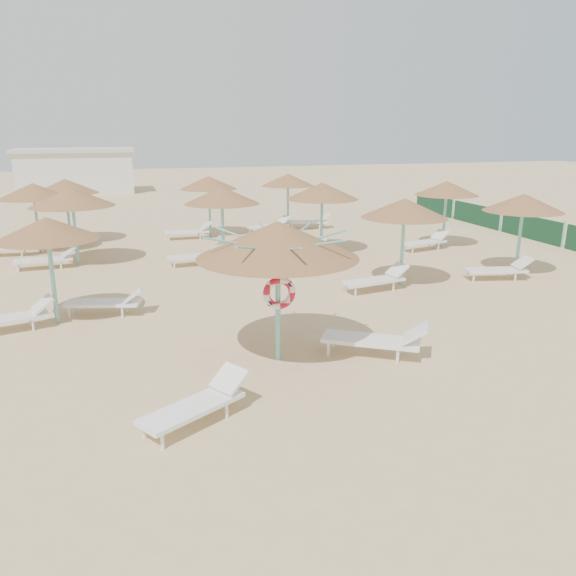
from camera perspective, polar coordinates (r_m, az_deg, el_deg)
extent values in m
plane|color=tan|center=(11.64, 0.48, -7.83)|extent=(120.00, 120.00, 0.00)
cylinder|color=#6DBEBA|center=(11.50, -1.03, -1.60)|extent=(0.11, 0.11, 2.45)
cone|color=#97683C|center=(11.17, -1.06, 4.95)|extent=(3.27, 3.27, 0.74)
cylinder|color=#6DBEBA|center=(11.22, -1.05, 3.65)|extent=(0.20, 0.20, 0.12)
cylinder|color=#6DBEBA|center=(11.40, 2.59, 4.93)|extent=(1.48, 0.04, 0.37)
cylinder|color=#6DBEBA|center=(11.83, 0.73, 5.35)|extent=(1.08, 1.08, 0.37)
cylinder|color=#6DBEBA|center=(11.89, -2.05, 5.40)|extent=(0.04, 1.48, 0.37)
cylinder|color=#6DBEBA|center=(11.56, -4.33, 5.06)|extent=(1.08, 1.08, 0.37)
cylinder|color=#6DBEBA|center=(11.00, -4.85, 4.49)|extent=(1.48, 0.04, 0.37)
cylinder|color=#6DBEBA|center=(10.54, -3.06, 4.02)|extent=(1.08, 1.08, 0.37)
cylinder|color=#6DBEBA|center=(10.47, 0.06, 3.96)|extent=(0.04, 1.48, 0.37)
cylinder|color=#6DBEBA|center=(10.84, 2.42, 4.36)|extent=(1.08, 1.08, 0.37)
torus|color=red|center=(11.33, -0.90, -0.51)|extent=(0.69, 0.15, 0.69)
cylinder|color=white|center=(8.98, -12.65, -15.00)|extent=(0.06, 0.06, 0.27)
cylinder|color=white|center=(9.33, -14.44, -13.86)|extent=(0.06, 0.06, 0.27)
cylinder|color=white|center=(9.67, -6.25, -12.28)|extent=(0.06, 0.06, 0.27)
cylinder|color=white|center=(10.00, -8.14, -11.36)|extent=(0.06, 0.06, 0.27)
cube|color=white|center=(9.46, -9.72, -11.92)|extent=(1.88, 1.46, 0.08)
cube|color=white|center=(9.82, -6.01, -9.16)|extent=(0.70, 0.74, 0.35)
cylinder|color=white|center=(12.06, 4.12, -6.22)|extent=(0.06, 0.06, 0.30)
cylinder|color=white|center=(12.55, 4.62, -5.32)|extent=(0.06, 0.06, 0.30)
cylinder|color=white|center=(11.88, 11.07, -6.84)|extent=(0.06, 0.06, 0.30)
cylinder|color=white|center=(12.39, 11.29, -5.90)|extent=(0.06, 0.06, 0.30)
cube|color=white|center=(12.11, 8.42, -5.27)|extent=(2.09, 1.67, 0.09)
cube|color=white|center=(11.96, 12.85, -4.47)|extent=(0.79, 0.83, 0.39)
cylinder|color=#6DBEBA|center=(14.93, -22.79, 0.95)|extent=(0.11, 0.11, 2.30)
cone|color=#97683C|center=(14.69, -23.31, 5.59)|extent=(2.43, 2.43, 0.55)
cylinder|color=#6DBEBA|center=(14.73, -23.21, 4.71)|extent=(0.20, 0.20, 0.12)
cylinder|color=white|center=(14.80, -24.48, -3.47)|extent=(0.06, 0.06, 0.28)
cylinder|color=white|center=(15.27, -24.76, -2.92)|extent=(0.06, 0.06, 0.28)
cube|color=white|center=(14.94, -26.78, -2.85)|extent=(2.00, 1.10, 0.08)
cube|color=white|center=(14.95, -23.68, -1.49)|extent=(0.63, 0.71, 0.36)
cylinder|color=white|center=(15.43, -21.34, -2.35)|extent=(0.06, 0.06, 0.28)
cylinder|color=white|center=(15.88, -20.75, -1.79)|extent=(0.06, 0.06, 0.28)
cylinder|color=white|center=(15.03, -16.49, -2.38)|extent=(0.06, 0.06, 0.28)
cylinder|color=white|center=(15.48, -16.03, -1.80)|extent=(0.06, 0.06, 0.28)
cube|color=white|center=(15.35, -18.29, -1.44)|extent=(2.00, 1.10, 0.08)
cube|color=white|center=(15.06, -15.27, -0.56)|extent=(0.63, 0.71, 0.36)
cylinder|color=#6DBEBA|center=(21.24, -20.79, 5.31)|extent=(0.11, 0.11, 2.30)
cone|color=#97683C|center=(21.07, -21.12, 8.64)|extent=(2.90, 2.90, 0.65)
cylinder|color=#6DBEBA|center=(21.10, -21.06, 7.97)|extent=(0.20, 0.20, 0.12)
cylinder|color=white|center=(20.96, -25.74, 1.80)|extent=(0.06, 0.06, 0.28)
cylinder|color=white|center=(21.45, -25.66, 2.10)|extent=(0.06, 0.06, 0.28)
cylinder|color=white|center=(20.89, -22.07, 2.17)|extent=(0.06, 0.06, 0.28)
cylinder|color=white|center=(21.37, -22.06, 2.46)|extent=(0.06, 0.06, 0.28)
cube|color=white|center=(21.11, -23.60, 2.64)|extent=(1.94, 0.76, 0.08)
cube|color=white|center=(21.04, -21.37, 3.51)|extent=(0.53, 0.64, 0.36)
cylinder|color=#6DBEBA|center=(25.38, -21.42, 6.83)|extent=(0.11, 0.11, 2.30)
cone|color=#97683C|center=(25.23, -21.70, 9.60)|extent=(2.65, 2.65, 0.60)
cylinder|color=#6DBEBA|center=(25.26, -21.65, 9.06)|extent=(0.20, 0.20, 0.12)
cylinder|color=white|center=(25.07, -25.57, 3.91)|extent=(0.06, 0.06, 0.28)
cylinder|color=white|center=(25.56, -25.50, 4.13)|extent=(0.06, 0.06, 0.28)
cylinder|color=white|center=(24.99, -22.49, 4.23)|extent=(0.06, 0.06, 0.28)
cylinder|color=white|center=(25.48, -22.48, 4.44)|extent=(0.06, 0.06, 0.28)
cube|color=white|center=(25.23, -23.78, 4.61)|extent=(1.94, 0.76, 0.08)
cube|color=white|center=(25.16, -21.91, 5.34)|extent=(0.53, 0.63, 0.36)
cylinder|color=#6DBEBA|center=(20.54, -6.63, 5.91)|extent=(0.11, 0.11, 2.30)
cone|color=#97683C|center=(20.36, -6.74, 9.34)|extent=(2.69, 2.69, 0.61)
cylinder|color=#6DBEBA|center=(20.39, -6.72, 8.67)|extent=(0.20, 0.20, 0.12)
cylinder|color=white|center=(19.79, -11.48, 2.32)|extent=(0.06, 0.06, 0.28)
cylinder|color=white|center=(20.26, -11.77, 2.62)|extent=(0.06, 0.06, 0.28)
cylinder|color=white|center=(20.09, -7.71, 2.70)|extent=(0.06, 0.06, 0.28)
cylinder|color=white|center=(20.56, -8.09, 2.99)|extent=(0.06, 0.06, 0.28)
cube|color=white|center=(20.15, -9.43, 3.19)|extent=(1.96, 0.83, 0.08)
cube|color=white|center=(20.31, -7.13, 4.08)|extent=(0.55, 0.65, 0.36)
cylinder|color=#6DBEBA|center=(25.47, -7.97, 7.80)|extent=(0.11, 0.11, 2.30)
cone|color=#97683C|center=(25.33, -8.08, 10.56)|extent=(2.51, 2.51, 0.57)
cylinder|color=#6DBEBA|center=(25.35, -8.06, 10.03)|extent=(0.20, 0.20, 0.12)
cylinder|color=white|center=(24.79, -12.01, 5.01)|extent=(0.06, 0.06, 0.28)
cylinder|color=white|center=(25.28, -12.09, 5.21)|extent=(0.06, 0.06, 0.28)
cylinder|color=white|center=(24.91, -8.90, 5.22)|extent=(0.06, 0.06, 0.28)
cylinder|color=white|center=(25.40, -9.05, 5.42)|extent=(0.06, 0.06, 0.28)
cube|color=white|center=(25.06, -10.24, 5.64)|extent=(1.91, 0.65, 0.08)
cube|color=white|center=(25.12, -8.33, 6.31)|extent=(0.49, 0.61, 0.36)
cylinder|color=#6DBEBA|center=(17.51, 11.53, 3.95)|extent=(0.11, 0.11, 2.30)
cone|color=#97683C|center=(17.31, 11.75, 7.96)|extent=(2.60, 2.60, 0.58)
cylinder|color=#6DBEBA|center=(17.34, 11.71, 7.18)|extent=(0.20, 0.20, 0.12)
cylinder|color=white|center=(16.28, 6.88, -0.41)|extent=(0.06, 0.06, 0.28)
cylinder|color=white|center=(16.68, 5.94, 0.02)|extent=(0.06, 0.06, 0.28)
cylinder|color=white|center=(17.04, 10.68, 0.17)|extent=(0.06, 0.06, 0.28)
cylinder|color=white|center=(17.43, 9.69, 0.57)|extent=(0.06, 0.06, 0.28)
cube|color=white|center=(16.87, 8.71, 0.73)|extent=(1.98, 0.94, 0.08)
cube|color=white|center=(17.30, 11.04, 1.83)|extent=(0.58, 0.67, 0.36)
cylinder|color=#6DBEBA|center=(21.82, 3.44, 6.57)|extent=(0.11, 0.11, 2.30)
cone|color=#97683C|center=(21.65, 3.49, 9.82)|extent=(2.79, 2.79, 0.63)
cylinder|color=#6DBEBA|center=(21.68, 3.48, 9.18)|extent=(0.20, 0.20, 0.12)
cylinder|color=white|center=(21.03, -1.19, 3.44)|extent=(0.06, 0.06, 0.28)
cylinder|color=white|center=(21.52, -1.18, 3.73)|extent=(0.06, 0.06, 0.28)
cylinder|color=white|center=(21.06, 2.49, 3.45)|extent=(0.06, 0.06, 0.28)
cylinder|color=white|center=(21.55, 2.42, 3.73)|extent=(0.06, 0.06, 0.28)
cube|color=white|center=(21.25, 0.98, 4.07)|extent=(2.00, 1.12, 0.08)
cube|color=white|center=(21.24, 3.28, 4.70)|extent=(0.63, 0.71, 0.36)
cylinder|color=#6DBEBA|center=(26.62, 0.00, 8.30)|extent=(0.11, 0.11, 2.30)
cone|color=#97683C|center=(26.48, 0.00, 10.94)|extent=(2.47, 2.47, 0.56)
cylinder|color=#6DBEBA|center=(26.50, 0.00, 10.44)|extent=(0.20, 0.20, 0.12)
cylinder|color=white|center=(25.51, -3.38, 5.64)|extent=(0.06, 0.06, 0.28)
cylinder|color=white|center=(25.95, -3.90, 5.80)|extent=(0.06, 0.06, 0.28)
cylinder|color=white|center=(26.15, -0.75, 5.92)|extent=(0.06, 0.06, 0.28)
cylinder|color=white|center=(26.58, -1.29, 6.08)|extent=(0.06, 0.06, 0.28)
cube|color=white|center=(26.07, -2.08, 6.28)|extent=(1.99, 1.06, 0.08)
cube|color=white|center=(26.44, -0.46, 6.95)|extent=(0.62, 0.70, 0.36)
cylinder|color=white|center=(27.08, 0.38, 6.27)|extent=(0.06, 0.06, 0.28)
cylinder|color=white|center=(27.58, 0.32, 6.44)|extent=(0.06, 0.06, 0.28)
cylinder|color=white|center=(27.19, 3.24, 6.28)|extent=(0.06, 0.06, 0.28)
cylinder|color=white|center=(27.68, 3.13, 6.45)|extent=(0.06, 0.06, 0.28)
cube|color=white|center=(27.35, 2.04, 6.74)|extent=(1.99, 1.06, 0.08)
cube|color=white|center=(27.40, 3.83, 7.23)|extent=(0.62, 0.70, 0.36)
cylinder|color=#6DBEBA|center=(19.94, 22.44, 4.50)|extent=(0.11, 0.11, 2.30)
cone|color=#97683C|center=(19.76, 22.82, 8.01)|extent=(2.53, 2.53, 0.57)
cylinder|color=#6DBEBA|center=(19.78, 22.74, 7.33)|extent=(0.20, 0.20, 0.12)
cylinder|color=white|center=(18.64, 18.35, 0.98)|extent=(0.06, 0.06, 0.28)
cylinder|color=white|center=(19.08, 17.80, 1.37)|extent=(0.06, 0.06, 0.28)
cylinder|color=white|center=(19.18, 22.09, 1.02)|extent=(0.06, 0.06, 0.28)
cylinder|color=white|center=(19.62, 21.48, 1.40)|extent=(0.06, 0.06, 0.28)
cube|color=white|center=(19.13, 20.35, 1.72)|extent=(1.99, 1.03, 0.08)
cube|color=white|center=(19.44, 22.71, 2.42)|extent=(0.61, 0.69, 0.36)
cylinder|color=#6DBEBA|center=(23.74, 15.61, 6.78)|extent=(0.11, 0.11, 2.30)
cone|color=#97683C|center=(23.58, 15.83, 9.74)|extent=(2.50, 2.50, 0.56)
cylinder|color=#6DBEBA|center=(23.61, 15.79, 9.17)|extent=(0.20, 0.20, 0.12)
cylinder|color=white|center=(22.30, 12.54, 3.78)|extent=(0.06, 0.06, 0.28)
cylinder|color=white|center=(22.66, 11.70, 4.02)|extent=(0.06, 0.06, 0.28)
cylinder|color=white|center=(23.21, 15.04, 4.08)|extent=(0.06, 0.06, 0.28)
cylinder|color=white|center=(23.56, 14.19, 4.31)|extent=(0.06, 0.06, 0.28)
cube|color=white|center=(22.98, 13.65, 4.52)|extent=(1.99, 1.03, 0.08)
cube|color=white|center=(23.51, 15.21, 5.26)|extent=(0.61, 0.69, 0.36)
cylinder|color=#6DBEBA|center=(23.93, -24.14, 6.04)|extent=(0.11, 0.11, 2.30)
cone|color=#97683C|center=(23.78, -24.48, 8.98)|extent=(2.62, 2.62, 0.59)
cylinder|color=#6DBEBA|center=(23.80, -24.41, 8.41)|extent=(0.20, 0.20, 0.12)
cylinder|color=white|center=(23.51, -25.43, 3.22)|extent=(0.06, 0.06, 0.28)
cylinder|color=white|center=(23.98, -25.18, 3.48)|extent=(0.06, 0.06, 0.28)
cube|color=white|center=(23.84, -26.64, 3.68)|extent=(1.94, 0.77, 0.08)
cube|color=white|center=(23.60, -24.71, 4.40)|extent=(0.53, 0.64, 0.36)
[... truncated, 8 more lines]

